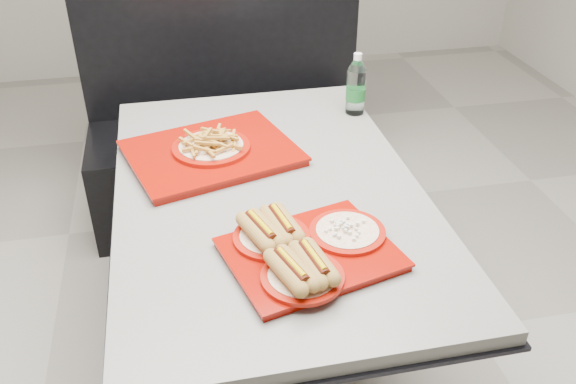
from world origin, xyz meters
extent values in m
plane|color=#A19C91|center=(0.00, 0.00, 0.00)|extent=(6.00, 6.00, 0.00)
cylinder|color=black|center=(0.00, 0.00, 0.03)|extent=(0.52, 0.52, 0.05)
cylinder|color=black|center=(0.00, 0.00, 0.38)|extent=(0.11, 0.11, 0.66)
cube|color=black|center=(0.00, 0.00, 0.70)|extent=(0.92, 1.42, 0.01)
cube|color=gray|center=(0.00, 0.00, 0.73)|extent=(0.90, 1.40, 0.04)
cube|color=black|center=(0.00, 1.02, 0.23)|extent=(1.30, 0.55, 0.45)
cube|color=black|center=(0.00, 1.26, 0.80)|extent=(1.30, 0.10, 1.10)
cube|color=#860B03|center=(0.04, -0.35, 0.76)|extent=(0.47, 0.40, 0.02)
cube|color=#860B03|center=(0.04, -0.35, 0.77)|extent=(0.48, 0.41, 0.01)
cylinder|color=#941004|center=(0.00, -0.45, 0.78)|extent=(0.20, 0.20, 0.01)
cylinder|color=silver|center=(0.00, -0.45, 0.78)|extent=(0.16, 0.16, 0.00)
cylinder|color=#941004|center=(-0.04, -0.29, 0.78)|extent=(0.20, 0.20, 0.01)
cylinder|color=silver|center=(-0.04, -0.29, 0.78)|extent=(0.16, 0.16, 0.00)
cylinder|color=#941004|center=(0.16, -0.30, 0.78)|extent=(0.20, 0.20, 0.01)
cylinder|color=silver|center=(0.16, -0.30, 0.78)|extent=(0.16, 0.16, 0.00)
cube|color=#860B03|center=(-0.15, 0.22, 0.76)|extent=(0.59, 0.52, 0.02)
cube|color=#860B03|center=(-0.15, 0.22, 0.77)|extent=(0.61, 0.53, 0.01)
cylinder|color=#941004|center=(-0.15, 0.22, 0.79)|extent=(0.25, 0.25, 0.01)
cylinder|color=silver|center=(-0.15, 0.22, 0.79)|extent=(0.21, 0.21, 0.01)
cylinder|color=silver|center=(0.41, 0.45, 0.83)|extent=(0.07, 0.07, 0.17)
cylinder|color=#175E24|center=(0.41, 0.45, 0.83)|extent=(0.07, 0.07, 0.05)
cone|color=silver|center=(0.41, 0.45, 0.94)|extent=(0.07, 0.07, 0.04)
cylinder|color=silver|center=(0.41, 0.45, 0.97)|extent=(0.03, 0.03, 0.02)
camera|label=1|loc=(-0.26, -1.52, 1.72)|focal=38.00mm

